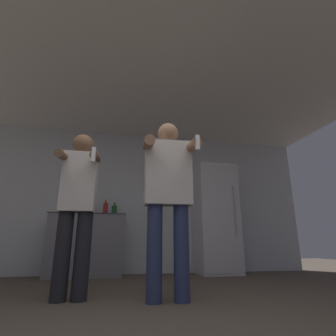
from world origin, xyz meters
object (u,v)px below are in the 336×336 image
(bottle_amber_bourbon, at_px, (105,209))
(bottle_brown_liquor, at_px, (114,210))
(bottle_short_whiskey, at_px, (93,207))
(person_woman_foreground, at_px, (168,191))
(refrigerator, at_px, (215,218))
(person_man_side, at_px, (77,204))
(bottle_dark_rum, at_px, (81,207))

(bottle_amber_bourbon, distance_m, bottle_brown_liquor, 0.15)
(bottle_short_whiskey, bearing_deg, bottle_amber_bourbon, -0.00)
(bottle_short_whiskey, distance_m, person_woman_foreground, 2.26)
(bottle_short_whiskey, height_order, bottle_brown_liquor, bottle_short_whiskey)
(refrigerator, bearing_deg, bottle_short_whiskey, 177.84)
(bottle_short_whiskey, distance_m, person_man_side, 1.87)
(refrigerator, height_order, bottle_amber_bourbon, refrigerator)
(bottle_short_whiskey, relative_size, person_man_side, 0.19)
(person_woman_foreground, distance_m, person_man_side, 0.91)
(bottle_short_whiskey, height_order, bottle_amber_bourbon, bottle_short_whiskey)
(bottle_brown_liquor, height_order, person_man_side, person_man_side)
(refrigerator, distance_m, bottle_brown_liquor, 1.79)
(refrigerator, xyz_separation_m, person_woman_foreground, (-1.28, -2.01, 0.05))
(refrigerator, distance_m, bottle_amber_bourbon, 1.94)
(person_man_side, bearing_deg, bottle_brown_liquor, 78.93)
(bottle_dark_rum, height_order, person_woman_foreground, person_woman_foreground)
(bottle_dark_rum, bearing_deg, bottle_short_whiskey, 0.00)
(bottle_dark_rum, bearing_deg, bottle_brown_liquor, 0.00)
(bottle_short_whiskey, bearing_deg, bottle_dark_rum, 180.00)
(refrigerator, height_order, bottle_brown_liquor, refrigerator)
(bottle_amber_bourbon, relative_size, bottle_brown_liquor, 1.12)
(refrigerator, bearing_deg, bottle_dark_rum, 178.02)
(bottle_short_whiskey, height_order, person_man_side, person_man_side)
(bottle_amber_bourbon, distance_m, person_man_side, 1.88)
(bottle_amber_bourbon, bearing_deg, refrigerator, -2.39)
(bottle_brown_liquor, bearing_deg, refrigerator, -2.59)
(person_man_side, bearing_deg, refrigerator, 39.64)
(bottle_amber_bourbon, relative_size, person_woman_foreground, 0.16)
(bottle_short_whiskey, bearing_deg, refrigerator, -2.16)
(bottle_brown_liquor, bearing_deg, bottle_amber_bourbon, -180.00)
(bottle_dark_rum, xyz_separation_m, person_woman_foreground, (1.05, -2.09, -0.09))
(bottle_brown_liquor, bearing_deg, person_man_side, -101.07)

